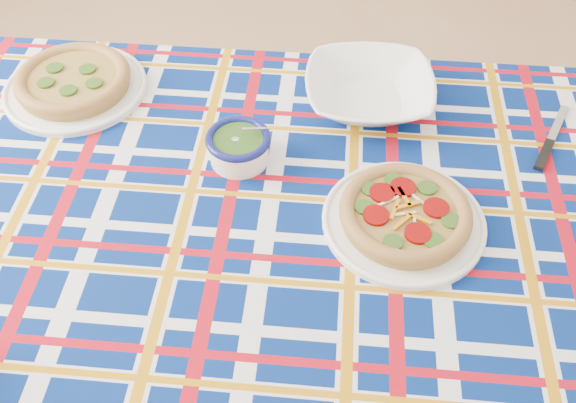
# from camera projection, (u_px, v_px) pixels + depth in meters

# --- Properties ---
(floor) EXTENTS (4.00, 4.00, 0.00)m
(floor) POSITION_uv_depth(u_px,v_px,m) (260.00, 251.00, 2.09)
(floor) COLOR #9B7050
(floor) RESTS_ON ground
(dining_table) EXTENTS (1.64, 1.05, 0.76)m
(dining_table) POSITION_uv_depth(u_px,v_px,m) (309.00, 245.00, 1.24)
(dining_table) COLOR brown
(dining_table) RESTS_ON floor
(tablecloth) EXTENTS (1.68, 1.08, 0.11)m
(tablecloth) POSITION_uv_depth(u_px,v_px,m) (309.00, 237.00, 1.22)
(tablecloth) COLOR navy
(tablecloth) RESTS_ON dining_table
(main_focaccia_plate) EXTENTS (0.32, 0.32, 0.06)m
(main_focaccia_plate) POSITION_uv_depth(u_px,v_px,m) (405.00, 214.00, 1.15)
(main_focaccia_plate) COLOR olive
(main_focaccia_plate) RESTS_ON tablecloth
(pesto_bowl) EXTENTS (0.14, 0.14, 0.08)m
(pesto_bowl) POSITION_uv_depth(u_px,v_px,m) (239.00, 145.00, 1.26)
(pesto_bowl) COLOR #1C3E10
(pesto_bowl) RESTS_ON tablecloth
(serving_bowl) EXTENTS (0.29, 0.29, 0.07)m
(serving_bowl) POSITION_uv_depth(u_px,v_px,m) (369.00, 91.00, 1.38)
(serving_bowl) COLOR white
(serving_bowl) RESTS_ON tablecloth
(second_focaccia_plate) EXTENTS (0.37, 0.37, 0.06)m
(second_focaccia_plate) POSITION_uv_depth(u_px,v_px,m) (73.00, 80.00, 1.41)
(second_focaccia_plate) COLOR olive
(second_focaccia_plate) RESTS_ON tablecloth
(table_knife) EXTENTS (0.12, 0.22, 0.01)m
(table_knife) POSITION_uv_depth(u_px,v_px,m) (557.00, 125.00, 1.35)
(table_knife) COLOR silver
(table_knife) RESTS_ON tablecloth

